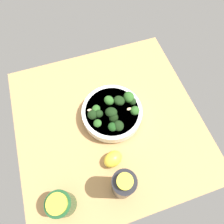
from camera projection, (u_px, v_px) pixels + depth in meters
The scene contains 5 objects.
ground_plane at pixel (108, 123), 76.25cm from camera, with size 67.37×67.37×3.40cm, color tan.
bowl_of_broccoli at pixel (112, 113), 72.13cm from camera, with size 21.64×21.64×9.63cm.
lemon_wedge at pixel (113, 159), 66.10cm from camera, with size 6.50×5.02×4.97cm, color yellow.
bottle_tall at pixel (123, 185), 57.02cm from camera, with size 6.63×6.63×17.71cm.
bottle_short at pixel (61, 204), 57.48cm from camera, with size 7.28×7.28×11.40cm.
Camera 1 is at (7.88, 28.43, 68.74)cm, focal length 32.15 mm.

